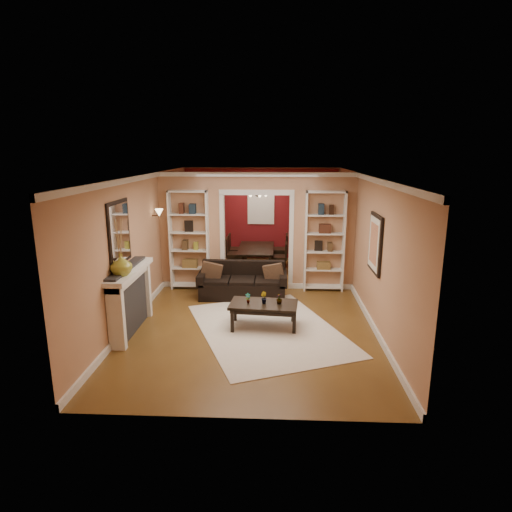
{
  "coord_description": "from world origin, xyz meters",
  "views": [
    {
      "loc": [
        0.44,
        -8.55,
        3.15
      ],
      "look_at": [
        0.08,
        -0.8,
        1.25
      ],
      "focal_mm": 30.0,
      "sensor_mm": 36.0,
      "label": 1
    }
  ],
  "objects_px": {
    "fireplace": "(132,301)",
    "dining_table": "(257,258)",
    "coffee_table": "(264,315)",
    "bookshelf_left": "(189,240)",
    "sofa": "(243,280)",
    "bookshelf_right": "(324,242)"
  },
  "relations": [
    {
      "from": "dining_table",
      "to": "bookshelf_right",
      "type": "bearing_deg",
      "value": -137.89
    },
    {
      "from": "coffee_table",
      "to": "bookshelf_right",
      "type": "relative_size",
      "value": 0.53
    },
    {
      "from": "dining_table",
      "to": "bookshelf_left",
      "type": "bearing_deg",
      "value": 139.86
    },
    {
      "from": "bookshelf_left",
      "to": "fireplace",
      "type": "height_order",
      "value": "bookshelf_left"
    },
    {
      "from": "bookshelf_right",
      "to": "fireplace",
      "type": "relative_size",
      "value": 1.35
    },
    {
      "from": "coffee_table",
      "to": "dining_table",
      "type": "bearing_deg",
      "value": 99.45
    },
    {
      "from": "fireplace",
      "to": "dining_table",
      "type": "relative_size",
      "value": 1.0
    },
    {
      "from": "bookshelf_left",
      "to": "bookshelf_right",
      "type": "xyz_separation_m",
      "value": [
        3.1,
        0.0,
        0.0
      ]
    },
    {
      "from": "bookshelf_left",
      "to": "dining_table",
      "type": "relative_size",
      "value": 1.35
    },
    {
      "from": "bookshelf_left",
      "to": "bookshelf_right",
      "type": "bearing_deg",
      "value": 0.0
    },
    {
      "from": "fireplace",
      "to": "coffee_table",
      "type": "bearing_deg",
      "value": 7.07
    },
    {
      "from": "bookshelf_left",
      "to": "dining_table",
      "type": "bearing_deg",
      "value": 49.86
    },
    {
      "from": "dining_table",
      "to": "sofa",
      "type": "bearing_deg",
      "value": 174.56
    },
    {
      "from": "sofa",
      "to": "coffee_table",
      "type": "distance_m",
      "value": 1.75
    },
    {
      "from": "bookshelf_left",
      "to": "coffee_table",
      "type": "bearing_deg",
      "value": -51.49
    },
    {
      "from": "fireplace",
      "to": "bookshelf_left",
      "type": "bearing_deg",
      "value": 77.95
    },
    {
      "from": "fireplace",
      "to": "dining_table",
      "type": "bearing_deg",
      "value": 64.68
    },
    {
      "from": "sofa",
      "to": "coffee_table",
      "type": "height_order",
      "value": "sofa"
    },
    {
      "from": "bookshelf_right",
      "to": "dining_table",
      "type": "relative_size",
      "value": 1.35
    },
    {
      "from": "bookshelf_left",
      "to": "fireplace",
      "type": "distance_m",
      "value": 2.65
    },
    {
      "from": "coffee_table",
      "to": "fireplace",
      "type": "height_order",
      "value": "fireplace"
    },
    {
      "from": "sofa",
      "to": "bookshelf_right",
      "type": "xyz_separation_m",
      "value": [
        1.83,
        0.58,
        0.77
      ]
    }
  ]
}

